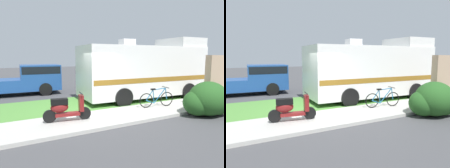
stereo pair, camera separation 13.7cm
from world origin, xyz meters
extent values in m
plane|color=#424244|center=(0.00, 0.00, 0.00)|extent=(80.00, 80.00, 0.00)
cube|color=#ADAAA3|center=(0.00, -1.20, 0.06)|extent=(24.00, 2.00, 0.12)
cube|color=#4C8438|center=(0.00, 1.50, 0.04)|extent=(24.00, 3.40, 0.08)
cube|color=silver|center=(3.71, 1.26, 1.59)|extent=(7.02, 2.85, 2.57)
cube|color=silver|center=(6.26, 1.14, 3.12)|extent=(1.91, 2.48, 0.50)
cube|color=#8C601E|center=(3.71, 1.26, 1.20)|extent=(6.88, 2.87, 0.24)
cube|color=black|center=(7.14, 1.10, 2.04)|extent=(0.18, 2.14, 0.90)
cube|color=silver|center=(2.67, 1.31, 3.05)|extent=(0.73, 0.63, 0.36)
cylinder|color=black|center=(5.91, 2.37, 0.45)|extent=(0.91, 0.32, 0.90)
cylinder|color=black|center=(5.79, -0.05, 0.45)|extent=(0.91, 0.32, 0.90)
cylinder|color=black|center=(1.87, 2.56, 0.45)|extent=(0.91, 0.32, 0.90)
cylinder|color=black|center=(1.75, 0.14, 0.45)|extent=(0.91, 0.32, 0.90)
cylinder|color=black|center=(-0.65, -1.13, 0.34)|extent=(0.45, 0.17, 0.44)
cylinder|color=black|center=(-1.84, -0.94, 0.34)|extent=(0.45, 0.17, 0.44)
cube|color=maroon|center=(-1.24, -1.03, 0.36)|extent=(0.87, 0.40, 0.10)
cube|color=black|center=(-1.50, -0.99, 0.82)|extent=(0.59, 0.34, 0.20)
ellipsoid|color=maroon|center=(-1.50, -0.99, 0.62)|extent=(0.64, 0.39, 0.36)
cube|color=maroon|center=(-0.77, -1.11, 0.72)|extent=(0.19, 0.34, 0.56)
cylinder|color=black|center=(-0.77, -1.11, 1.07)|extent=(0.11, 0.50, 0.04)
sphere|color=white|center=(-0.77, -1.11, 0.90)|extent=(0.12, 0.12, 0.12)
torus|color=black|center=(3.33, -1.02, 0.44)|extent=(0.64, 0.15, 0.64)
torus|color=black|center=(2.31, -0.84, 0.44)|extent=(0.64, 0.15, 0.64)
cylinder|color=#1E6699|center=(2.97, -0.96, 0.62)|extent=(0.58, 0.14, 0.67)
cylinder|color=#1E6699|center=(2.66, -0.90, 0.59)|extent=(0.10, 0.05, 0.60)
cylinder|color=#1E6699|center=(2.94, -0.95, 0.92)|extent=(0.62, 0.14, 0.09)
cylinder|color=#1E6699|center=(2.50, -0.87, 0.37)|extent=(0.41, 0.10, 0.18)
cylinder|color=#1E6699|center=(2.47, -0.87, 0.67)|extent=(0.36, 0.10, 0.47)
cylinder|color=#1E6699|center=(3.29, -1.01, 0.69)|extent=(0.12, 0.06, 0.51)
cube|color=black|center=(2.63, -0.90, 0.92)|extent=(0.21, 0.13, 0.06)
cylinder|color=black|center=(3.24, -1.00, 0.98)|extent=(0.12, 0.52, 0.03)
cube|color=#1E478C|center=(-0.99, 5.82, 1.05)|extent=(2.43, 2.12, 1.54)
cube|color=black|center=(-0.99, 5.82, 1.52)|extent=(2.31, 2.13, 0.44)
cylinder|color=black|center=(-0.76, 6.76, 0.38)|extent=(0.77, 0.28, 0.76)
cylinder|color=black|center=(-0.87, 4.86, 0.38)|extent=(0.77, 0.28, 0.76)
cube|color=tan|center=(5.49, -2.17, 1.20)|extent=(2.00, 0.30, 2.40)
ellipsoid|color=#23511E|center=(3.89, -2.70, 0.71)|extent=(1.58, 1.42, 1.34)
ellipsoid|color=#23511E|center=(3.50, -2.54, 0.55)|extent=(1.18, 1.07, 1.01)
ellipsoid|color=#23511E|center=(4.25, -2.82, 0.51)|extent=(1.11, 1.00, 0.94)
cylinder|color=navy|center=(5.47, -0.89, 0.22)|extent=(0.07, 0.07, 0.20)
cylinder|color=navy|center=(5.47, -0.89, 0.34)|extent=(0.03, 0.03, 0.04)
cylinder|color=black|center=(5.47, -0.89, 0.36)|extent=(0.03, 0.03, 0.01)
camera|label=1|loc=(-3.19, -7.84, 2.34)|focal=32.98mm
camera|label=2|loc=(-3.07, -7.91, 2.34)|focal=32.98mm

